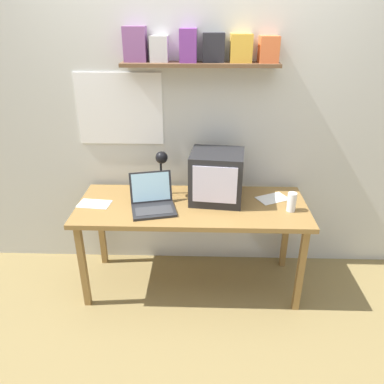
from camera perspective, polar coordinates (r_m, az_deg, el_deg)
name	(u,v)px	position (r m, az deg, el deg)	size (l,w,h in m)	color
ground_plane	(192,283)	(3.12, 0.00, -13.65)	(12.00, 12.00, 0.00)	olive
back_wall	(193,110)	(2.88, 0.22, 12.38)	(5.60, 0.24, 2.60)	silver
corner_desk	(192,212)	(2.75, 0.00, -3.06)	(1.67, 0.65, 0.72)	olive
crt_monitor	(217,177)	(2.72, 3.78, 2.33)	(0.41, 0.37, 0.37)	#232326
laptop	(152,200)	(2.66, -6.05, -1.23)	(0.36, 0.35, 0.23)	#232326
desk_lamp	(162,167)	(2.76, -4.65, 3.82)	(0.12, 0.16, 0.36)	black
juice_glass	(292,203)	(2.70, 14.93, -1.61)	(0.06, 0.06, 0.14)	white
printed_handout	(94,204)	(2.81, -14.66, -1.77)	(0.24, 0.16, 0.00)	silver
open_notebook	(272,198)	(2.87, 12.15, -0.96)	(0.27, 0.23, 0.00)	white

